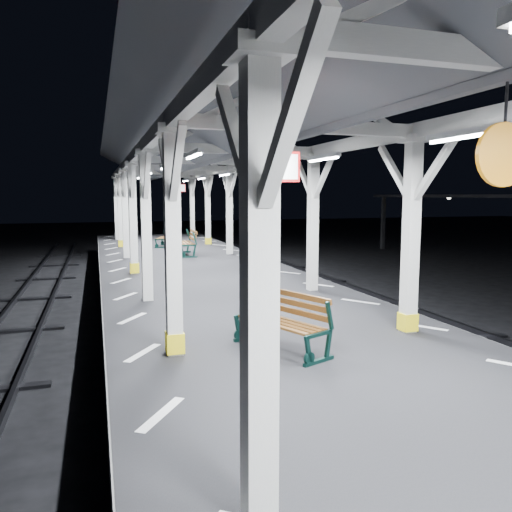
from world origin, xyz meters
name	(u,v)px	position (x,y,z in m)	size (l,w,h in m)	color
ground	(361,465)	(0.00, 0.00, 0.00)	(120.00, 120.00, 0.00)	black
platform	(362,427)	(0.00, 0.00, 0.50)	(6.00, 50.00, 1.00)	black
hazard_stripes_left	(161,414)	(-2.45, 0.00, 1.00)	(1.00, 48.00, 0.01)	silver
canopy	(372,87)	(0.00, -0.01, 4.56)	(5.40, 49.00, 4.65)	silver
bench_mid	(285,320)	(-0.36, 1.73, 1.46)	(1.15, 1.70, 0.87)	black
bench_far	(188,242)	(0.36, 14.18, 1.52)	(0.75, 1.83, 0.98)	black
bench_extra	(165,237)	(-0.05, 17.78, 1.43)	(0.95, 1.58, 0.80)	black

